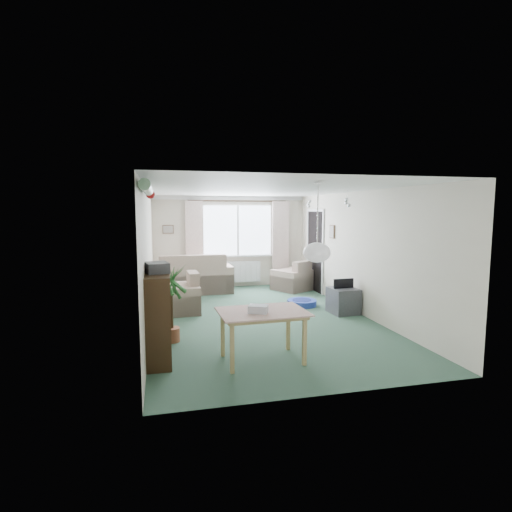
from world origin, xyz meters
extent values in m
plane|color=#30513F|center=(0.00, 0.00, 0.00)|extent=(6.50, 6.50, 0.00)
cube|color=white|center=(0.20, 3.23, 1.50)|extent=(1.80, 0.03, 1.30)
cube|color=black|center=(0.20, 3.15, 2.27)|extent=(2.60, 0.03, 0.03)
cube|color=beige|center=(-0.95, 3.13, 1.27)|extent=(0.45, 0.08, 2.00)
cube|color=beige|center=(1.35, 3.13, 1.27)|extent=(0.45, 0.08, 2.00)
cube|color=white|center=(0.20, 3.19, 0.40)|extent=(1.20, 0.10, 0.55)
cube|color=black|center=(1.99, 2.20, 1.00)|extent=(0.03, 0.95, 2.00)
sphere|color=white|center=(0.20, -2.30, 1.48)|extent=(0.36, 0.36, 0.36)
cylinder|color=#196626|center=(-1.92, -2.30, 2.28)|extent=(1.60, 1.60, 0.12)
sphere|color=silver|center=(1.30, 0.90, 2.22)|extent=(0.20, 0.20, 0.20)
sphere|color=silver|center=(1.60, -0.30, 2.22)|extent=(0.20, 0.20, 0.20)
cube|color=brown|center=(-1.60, 3.23, 1.55)|extent=(0.28, 0.03, 0.22)
cube|color=brown|center=(1.98, 1.20, 1.55)|extent=(0.03, 0.24, 0.30)
cube|color=#C8AD97|center=(-1.06, 2.75, 0.49)|extent=(1.95, 1.05, 0.97)
cube|color=beige|center=(1.48, 2.43, 0.38)|extent=(1.14, 1.12, 0.76)
cube|color=tan|center=(-1.50, 0.82, 0.40)|extent=(0.89, 0.93, 0.80)
cube|color=black|center=(-0.59, 2.73, 0.17)|extent=(0.78, 0.45, 0.35)
cube|color=brown|center=(-0.66, 2.70, 0.43)|extent=(0.12, 0.06, 0.16)
cube|color=black|center=(-1.84, -1.72, 0.60)|extent=(0.34, 0.98, 1.20)
cube|color=#38383D|center=(-1.84, -1.72, 1.27)|extent=(0.35, 0.40, 0.14)
cylinder|color=#1D5620|center=(-1.65, -1.01, 0.60)|extent=(0.63, 0.63, 1.19)
cube|color=#986F53|center=(-0.48, -2.09, 0.33)|extent=(1.10, 0.76, 0.67)
cube|color=silver|center=(-0.56, -2.17, 0.73)|extent=(0.30, 0.26, 0.12)
cube|color=#343438|center=(1.70, -0.02, 0.25)|extent=(0.53, 0.58, 0.50)
cylinder|color=#242096|center=(1.12, 0.75, 0.06)|extent=(0.72, 0.72, 0.12)
camera|label=1|loc=(-1.77, -7.15, 2.03)|focal=28.00mm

